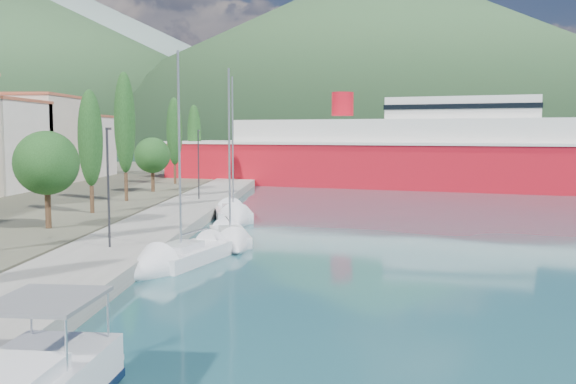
{
  "coord_description": "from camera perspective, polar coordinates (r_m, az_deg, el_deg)",
  "views": [
    {
      "loc": [
        1.71,
        -19.42,
        6.59
      ],
      "look_at": [
        0.0,
        14.0,
        3.5
      ],
      "focal_mm": 40.0,
      "sensor_mm": 36.0,
      "label": 1
    }
  ],
  "objects": [
    {
      "name": "hills_near",
      "position": [
        405.83,
        16.96,
        11.08
      ],
      "size": [
        1010.0,
        520.0,
        115.0
      ],
      "color": "#30512E",
      "rests_on": "ground"
    },
    {
      "name": "sailboat_mid",
      "position": [
        37.41,
        -4.94,
        -4.46
      ],
      "size": [
        3.85,
        8.04,
        11.2
      ],
      "color": "silver",
      "rests_on": "ground"
    },
    {
      "name": "hills_far",
      "position": [
        656.5,
        15.24,
        11.29
      ],
      "size": [
        1480.0,
        900.0,
        180.0
      ],
      "color": "slate",
      "rests_on": "ground"
    },
    {
      "name": "ground",
      "position": [
        139.59,
        2.22,
        2.57
      ],
      "size": [
        1400.0,
        1400.0,
        0.0
      ],
      "primitive_type": "plane",
      "color": "#22545C"
    },
    {
      "name": "quay",
      "position": [
        47.08,
        -10.26,
        -2.36
      ],
      "size": [
        5.0,
        88.0,
        0.8
      ],
      "primitive_type": "cube",
      "color": "gray",
      "rests_on": "ground"
    },
    {
      "name": "tree_row",
      "position": [
        53.63,
        -15.43,
        4.21
      ],
      "size": [
        3.95,
        66.43,
        11.12
      ],
      "color": "#47301E",
      "rests_on": "land_strip"
    },
    {
      "name": "sailboat_far",
      "position": [
        47.36,
        -4.74,
        -2.34
      ],
      "size": [
        4.2,
        8.37,
        11.78
      ],
      "color": "silver",
      "rests_on": "ground"
    },
    {
      "name": "ferry",
      "position": [
        80.45,
        10.9,
        3.17
      ],
      "size": [
        63.29,
        31.62,
        12.36
      ],
      "color": "red",
      "rests_on": "ground"
    },
    {
      "name": "lamp_posts",
      "position": [
        35.28,
        -14.75,
        1.03
      ],
      "size": [
        0.15,
        43.1,
        6.06
      ],
      "color": "#2D2D33",
      "rests_on": "quay"
    },
    {
      "name": "sailboat_near",
      "position": [
        31.57,
        -10.98,
        -6.3
      ],
      "size": [
        4.86,
        8.38,
        11.55
      ],
      "color": "silver",
      "rests_on": "ground"
    }
  ]
}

